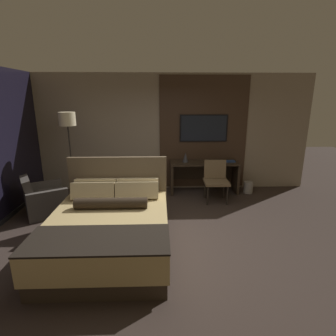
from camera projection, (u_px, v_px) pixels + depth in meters
name	position (u px, v px, depth m)	size (l,w,h in m)	color
ground_plane	(165.00, 241.00, 4.25)	(16.00, 16.00, 0.00)	#332823
wall_back_tv_panel	(168.00, 133.00, 6.38)	(7.20, 0.09, 2.80)	gray
bed	(110.00, 227.00, 3.94)	(1.74, 2.10, 1.23)	#33281E
desk	(204.00, 172.00, 6.35)	(1.62, 0.57, 0.75)	#2D2319
tv	(204.00, 128.00, 6.31)	(1.15, 0.04, 0.65)	black
desk_chair	(216.00, 177.00, 5.81)	(0.54, 0.53, 0.90)	brown
armchair_by_window	(45.00, 200.00, 5.21)	(1.02, 1.03, 0.79)	#47423D
floor_lamp	(68.00, 127.00, 5.47)	(0.34, 0.34, 1.95)	#282623
vase_tall	(185.00, 157.00, 6.23)	(0.14, 0.14, 0.23)	#333338
book	(230.00, 161.00, 6.27)	(0.22, 0.16, 0.03)	navy
waste_bin	(248.00, 187.00, 6.34)	(0.22, 0.22, 0.28)	gray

